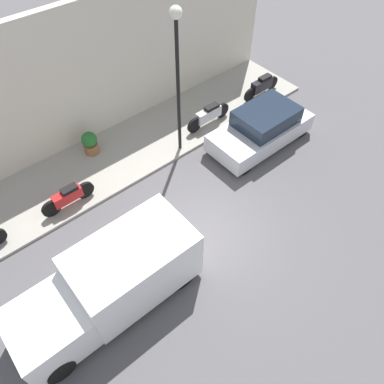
{
  "coord_description": "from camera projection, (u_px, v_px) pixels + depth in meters",
  "views": [
    {
      "loc": [
        -4.93,
        4.62,
        9.75
      ],
      "look_at": [
        1.06,
        -0.38,
        0.6
      ],
      "focal_mm": 35.0,
      "sensor_mm": 36.0,
      "label": 1
    }
  ],
  "objects": [
    {
      "name": "delivery_van",
      "position": [
        109.0,
        284.0,
        9.52
      ],
      "size": [
        1.87,
        4.92,
        1.93
      ],
      "color": "white",
      "rests_on": "ground_plane"
    },
    {
      "name": "motorcycle_red",
      "position": [
        68.0,
        197.0,
        11.99
      ],
      "size": [
        0.3,
        1.82,
        0.76
      ],
      "color": "#B21E1E",
      "rests_on": "sidewalk"
    },
    {
      "name": "motorcycle_black",
      "position": [
        262.0,
        85.0,
        15.96
      ],
      "size": [
        0.3,
        1.99,
        0.85
      ],
      "color": "black",
      "rests_on": "sidewalk"
    },
    {
      "name": "parked_car",
      "position": [
        262.0,
        128.0,
        13.94
      ],
      "size": [
        1.81,
        4.04,
        1.45
      ],
      "color": "silver",
      "rests_on": "ground_plane"
    },
    {
      "name": "streetlamp",
      "position": [
        177.0,
        60.0,
        11.37
      ],
      "size": [
        0.38,
        0.38,
        5.22
      ],
      "color": "black",
      "rests_on": "sidewalk"
    },
    {
      "name": "ground_plane",
      "position": [
        204.0,
        230.0,
        11.79
      ],
      "size": [
        60.0,
        60.0,
        0.0
      ],
      "primitive_type": "plane",
      "color": "#514F51"
    },
    {
      "name": "potted_plant",
      "position": [
        90.0,
        143.0,
        13.62
      ],
      "size": [
        0.57,
        0.57,
        0.89
      ],
      "color": "brown",
      "rests_on": "sidewalk"
    },
    {
      "name": "building_facade",
      "position": [
        88.0,
        75.0,
        12.98
      ],
      "size": [
        0.3,
        16.45,
        5.02
      ],
      "color": "beige",
      "rests_on": "ground_plane"
    },
    {
      "name": "sidewalk",
      "position": [
        125.0,
        152.0,
        14.02
      ],
      "size": [
        3.05,
        16.45,
        0.1
      ],
      "color": "gray",
      "rests_on": "ground_plane"
    },
    {
      "name": "scooter_silver",
      "position": [
        209.0,
        115.0,
        14.66
      ],
      "size": [
        0.3,
        2.09,
        0.82
      ],
      "color": "#B7B7BF",
      "rests_on": "sidewalk"
    }
  ]
}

